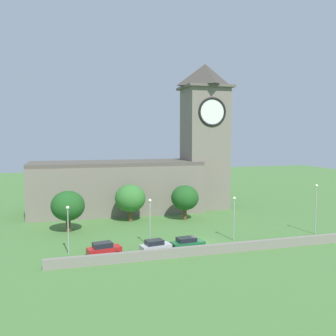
{
  "coord_description": "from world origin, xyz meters",
  "views": [
    {
      "loc": [
        -20.29,
        -51.3,
        15.5
      ],
      "look_at": [
        -1.92,
        9.61,
        9.93
      ],
      "focal_mm": 41.7,
      "sensor_mm": 36.0,
      "label": 1
    }
  ],
  "objects": [
    {
      "name": "streetlamp_east_mid",
      "position": [
        18.66,
        -1.13,
        5.14
      ],
      "size": [
        0.44,
        0.44,
        7.82
      ],
      "color": "#9EA0A5",
      "rests_on": "ground"
    },
    {
      "name": "car_green",
      "position": [
        -2.94,
        -2.87,
        0.84
      ],
      "size": [
        4.67,
        2.46,
        1.66
      ],
      "color": "#1E6B38",
      "rests_on": "ground"
    },
    {
      "name": "car_red",
      "position": [
        -14.12,
        -2.51,
        0.89
      ],
      "size": [
        4.5,
        2.66,
        1.77
      ],
      "color": "red",
      "rests_on": "ground"
    },
    {
      "name": "church",
      "position": [
        -1.53,
        25.31,
        8.55
      ],
      "size": [
        40.56,
        13.4,
        29.91
      ],
      "color": "slate",
      "rests_on": "ground"
    },
    {
      "name": "streetlamp_west_mid",
      "position": [
        -7.51,
        -0.4,
        4.49
      ],
      "size": [
        0.44,
        0.44,
        6.68
      ],
      "color": "#9EA0A5",
      "rests_on": "ground"
    },
    {
      "name": "streetlamp_west_end",
      "position": [
        -18.38,
        -0.3,
        4.26
      ],
      "size": [
        0.44,
        0.44,
        6.29
      ],
      "color": "#9EA0A5",
      "rests_on": "ground"
    },
    {
      "name": "streetlamp_central",
      "position": [
        5.01,
        -0.67,
        4.35
      ],
      "size": [
        0.44,
        0.44,
        6.43
      ],
      "color": "#9EA0A5",
      "rests_on": "ground"
    },
    {
      "name": "quay_barrier",
      "position": [
        0.0,
        -5.74,
        0.61
      ],
      "size": [
        43.06,
        0.7,
        1.22
      ],
      "primitive_type": "cube",
      "color": "gray",
      "rests_on": "ground"
    },
    {
      "name": "tree_riverside_west",
      "position": [
        -6.97,
        16.06,
        4.13
      ],
      "size": [
        5.43,
        5.43,
        6.59
      ],
      "color": "brown",
      "rests_on": "ground"
    },
    {
      "name": "ground_plane",
      "position": [
        0.0,
        15.0,
        0.0
      ],
      "size": [
        200.0,
        200.0,
        0.0
      ],
      "primitive_type": "plane",
      "color": "#477538"
    },
    {
      "name": "tree_churchyard",
      "position": [
        -17.9,
        11.36,
        4.18
      ],
      "size": [
        5.27,
        5.27,
        6.58
      ],
      "color": "brown",
      "rests_on": "ground"
    },
    {
      "name": "car_silver",
      "position": [
        -7.48,
        -3.08,
        0.86
      ],
      "size": [
        4.22,
        2.54,
        1.71
      ],
      "color": "silver",
      "rests_on": "ground"
    },
    {
      "name": "tree_by_tower",
      "position": [
        2.69,
        14.35,
        4.01
      ],
      "size": [
        4.98,
        4.98,
        6.28
      ],
      "color": "brown",
      "rests_on": "ground"
    }
  ]
}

